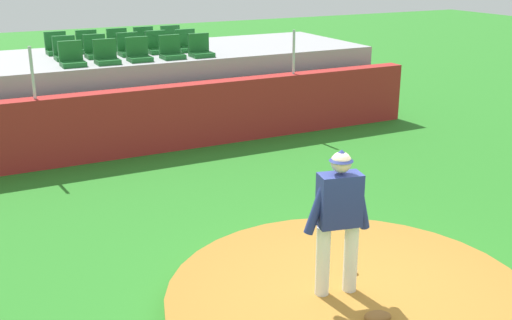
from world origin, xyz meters
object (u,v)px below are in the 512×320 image
stadium_chair_3 (171,51)px  stadium_chair_13 (145,41)px  stadium_chair_6 (96,50)px  stadium_chair_11 (88,45)px  stadium_chair_5 (65,52)px  stadium_chair_9 (187,44)px  stadium_chair_0 (72,58)px  stadium_chair_14 (172,40)px  stadium_chair_1 (106,56)px  baseball (355,271)px  stadium_chair_8 (157,46)px  fielding_glove (378,317)px  stadium_chair_12 (118,43)px  stadium_chair_2 (139,54)px  stadium_chair_7 (129,48)px  pitcher (339,212)px  stadium_chair_4 (200,49)px  stadium_chair_10 (57,47)px

stadium_chair_3 → stadium_chair_13: same height
stadium_chair_6 → stadium_chair_11: same height
stadium_chair_3 → stadium_chair_5: 2.29m
stadium_chair_5 → stadium_chair_9: size_ratio=1.00×
stadium_chair_0 → stadium_chair_14: 3.30m
stadium_chair_1 → stadium_chair_3: (1.44, 0.03, 0.00)m
baseball → stadium_chair_1: (-1.01, 7.56, 1.64)m
stadium_chair_0 → stadium_chair_8: 2.30m
fielding_glove → stadium_chair_14: 10.57m
stadium_chair_12 → stadium_chair_0: bearing=50.6°
stadium_chair_1 → stadium_chair_14: (2.09, 1.80, 0.00)m
fielding_glove → stadium_chair_11: (-0.60, 10.32, 1.62)m
stadium_chair_2 → stadium_chair_3: bearing=-179.9°
stadium_chair_7 → stadium_chair_11: same height
fielding_glove → stadium_chair_2: bearing=108.8°
stadium_chair_7 → stadium_chair_1: bearing=49.9°
stadium_chair_0 → stadium_chair_8: same height
pitcher → stadium_chair_4: size_ratio=3.46×
stadium_chair_7 → fielding_glove: bearing=89.3°
fielding_glove → stadium_chair_1: bearing=113.5°
pitcher → stadium_chair_0: 7.98m
stadium_chair_10 → stadium_chair_6: bearing=127.0°
stadium_chair_6 → stadium_chair_7: (0.74, -0.02, 0.00)m
stadium_chair_14 → stadium_chair_1: bearing=40.7°
pitcher → stadium_chair_0: bearing=111.3°
stadium_chair_4 → stadium_chair_13: same height
pitcher → stadium_chair_7: stadium_chair_7 is taller
stadium_chair_5 → stadium_chair_9: 2.79m
pitcher → stadium_chair_4: (1.55, 7.81, 0.68)m
stadium_chair_0 → stadium_chair_3: same height
stadium_chair_7 → pitcher: bearing=88.9°
pitcher → stadium_chair_1: (-0.56, 7.82, 0.68)m
stadium_chair_1 → baseball: bearing=97.6°
stadium_chair_6 → stadium_chair_14: size_ratio=1.00×
stadium_chair_1 → stadium_chair_2: size_ratio=1.00×
stadium_chair_12 → stadium_chair_3: bearing=111.6°
baseball → stadium_chair_11: size_ratio=0.15×
fielding_glove → stadium_chair_10: (-1.30, 10.34, 1.62)m
stadium_chair_5 → stadium_chair_9: (2.78, -0.05, 0.00)m
stadium_chair_7 → stadium_chair_4: bearing=147.0°
stadium_chair_4 → stadium_chair_14: bearing=-89.4°
stadium_chair_6 → stadium_chair_11: (0.02, 0.88, 0.00)m
stadium_chair_4 → stadium_chair_12: size_ratio=1.00×
stadium_chair_2 → stadium_chair_8: 1.15m
stadium_chair_10 → stadium_chair_11: bearing=178.5°
stadium_chair_2 → stadium_chair_5: same height
stadium_chair_2 → stadium_chair_13: (0.71, 1.79, 0.00)m
stadium_chair_12 → stadium_chair_8: bearing=127.9°
stadium_chair_14 → fielding_glove: bearing=81.9°
pitcher → fielding_glove: 1.19m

